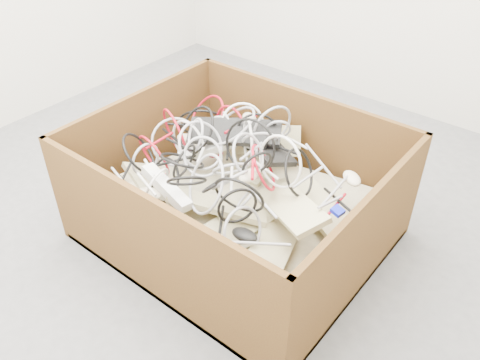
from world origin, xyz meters
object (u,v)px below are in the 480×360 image
Objects in this scene: cardboard_box at (234,209)px; power_strip_right at (166,187)px; vga_plug at (338,211)px; power_strip_left at (207,149)px.

power_strip_right is at bearing -118.37° from cardboard_box.
cardboard_box is at bearing -165.67° from vga_plug.
vga_plug is (0.70, -0.03, 0.02)m from power_strip_left.
power_strip_left is 5.93× the size of vga_plug.
power_strip_left is 0.70m from vga_plug.
cardboard_box is 4.65× the size of power_strip_left.
power_strip_left reaches higher than vga_plug.
cardboard_box is 0.30m from power_strip_left.
cardboard_box is 0.37m from power_strip_right.
cardboard_box is 4.35× the size of power_strip_right.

